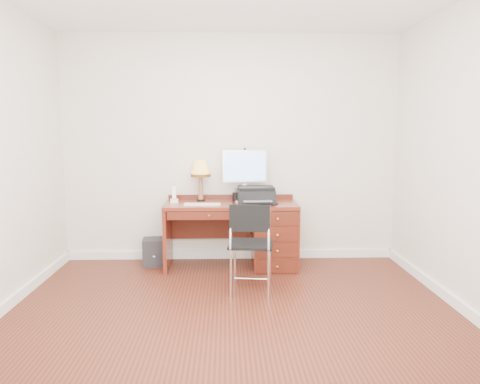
{
  "coord_description": "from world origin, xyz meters",
  "views": [
    {
      "loc": [
        -0.06,
        -3.88,
        1.59
      ],
      "look_at": [
        0.1,
        1.2,
        0.9
      ],
      "focal_mm": 35.0,
      "sensor_mm": 36.0,
      "label": 1
    }
  ],
  "objects_px": {
    "chair": "(251,239)",
    "equipment_box": "(155,252)",
    "desk": "(259,231)",
    "monitor": "(245,169)",
    "leg_lamp": "(201,171)",
    "phone": "(174,198)",
    "printer": "(256,195)"
  },
  "relations": [
    {
      "from": "printer",
      "to": "phone",
      "type": "height_order",
      "value": "phone"
    },
    {
      "from": "phone",
      "to": "chair",
      "type": "xyz_separation_m",
      "value": [
        0.84,
        -0.93,
        -0.26
      ]
    },
    {
      "from": "chair",
      "to": "equipment_box",
      "type": "bearing_deg",
      "value": 144.29
    },
    {
      "from": "monitor",
      "to": "chair",
      "type": "relative_size",
      "value": 0.67
    },
    {
      "from": "monitor",
      "to": "printer",
      "type": "relative_size",
      "value": 1.38
    },
    {
      "from": "printer",
      "to": "equipment_box",
      "type": "height_order",
      "value": "printer"
    },
    {
      "from": "leg_lamp",
      "to": "chair",
      "type": "distance_m",
      "value": 1.32
    },
    {
      "from": "desk",
      "to": "chair",
      "type": "distance_m",
      "value": 0.93
    },
    {
      "from": "leg_lamp",
      "to": "phone",
      "type": "height_order",
      "value": "leg_lamp"
    },
    {
      "from": "desk",
      "to": "printer",
      "type": "distance_m",
      "value": 0.43
    },
    {
      "from": "leg_lamp",
      "to": "phone",
      "type": "xyz_separation_m",
      "value": [
        -0.3,
        -0.14,
        -0.29
      ]
    },
    {
      "from": "printer",
      "to": "equipment_box",
      "type": "relative_size",
      "value": 1.39
    },
    {
      "from": "equipment_box",
      "to": "desk",
      "type": "bearing_deg",
      "value": -10.0
    },
    {
      "from": "leg_lamp",
      "to": "printer",
      "type": "bearing_deg",
      "value": -15.62
    },
    {
      "from": "phone",
      "to": "equipment_box",
      "type": "relative_size",
      "value": 0.61
    },
    {
      "from": "desk",
      "to": "equipment_box",
      "type": "bearing_deg",
      "value": 175.51
    },
    {
      "from": "printer",
      "to": "leg_lamp",
      "type": "distance_m",
      "value": 0.71
    },
    {
      "from": "desk",
      "to": "leg_lamp",
      "type": "xyz_separation_m",
      "value": [
        -0.68,
        0.17,
        0.69
      ]
    },
    {
      "from": "desk",
      "to": "monitor",
      "type": "relative_size",
      "value": 2.52
    },
    {
      "from": "monitor",
      "to": "leg_lamp",
      "type": "xyz_separation_m",
      "value": [
        -0.52,
        0.03,
        -0.02
      ]
    },
    {
      "from": "monitor",
      "to": "equipment_box",
      "type": "relative_size",
      "value": 1.92
    },
    {
      "from": "printer",
      "to": "phone",
      "type": "relative_size",
      "value": 2.28
    },
    {
      "from": "printer",
      "to": "equipment_box",
      "type": "bearing_deg",
      "value": 173.05
    },
    {
      "from": "desk",
      "to": "equipment_box",
      "type": "distance_m",
      "value": 1.25
    },
    {
      "from": "phone",
      "to": "equipment_box",
      "type": "bearing_deg",
      "value": 157.35
    },
    {
      "from": "monitor",
      "to": "phone",
      "type": "relative_size",
      "value": 3.15
    },
    {
      "from": "monitor",
      "to": "leg_lamp",
      "type": "distance_m",
      "value": 0.52
    },
    {
      "from": "printer",
      "to": "desk",
      "type": "bearing_deg",
      "value": 14.35
    },
    {
      "from": "chair",
      "to": "printer",
      "type": "bearing_deg",
      "value": 90.59
    },
    {
      "from": "chair",
      "to": "equipment_box",
      "type": "distance_m",
      "value": 1.53
    },
    {
      "from": "chair",
      "to": "monitor",
      "type": "bearing_deg",
      "value": 98.06
    },
    {
      "from": "equipment_box",
      "to": "phone",
      "type": "bearing_deg",
      "value": -21.2
    }
  ]
}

